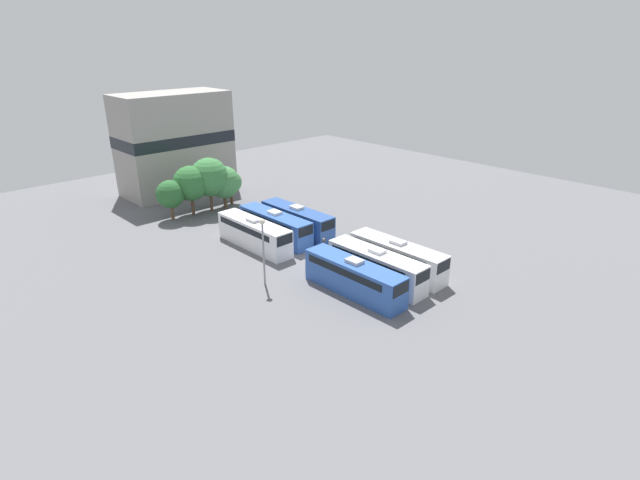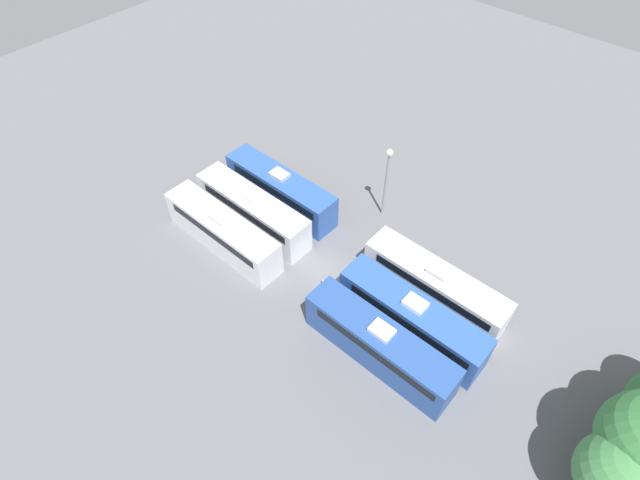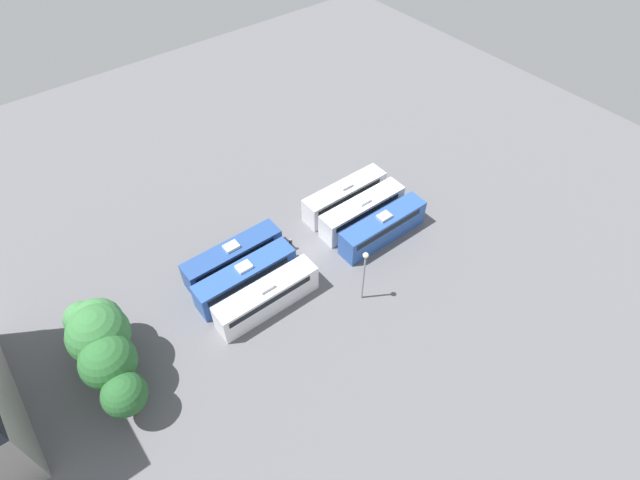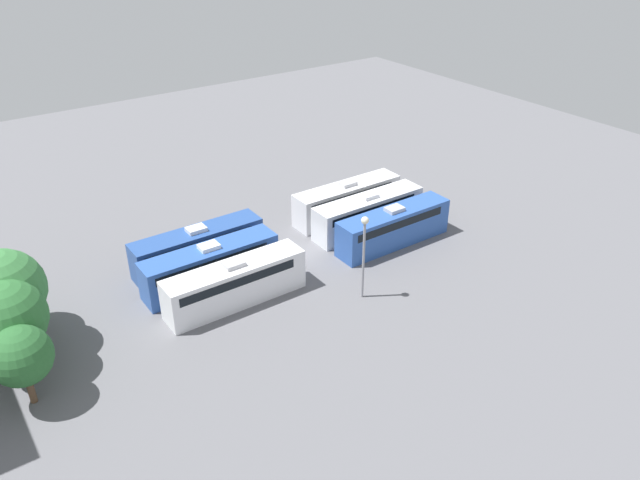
# 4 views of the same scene
# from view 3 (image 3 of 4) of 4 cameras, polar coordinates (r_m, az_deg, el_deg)

# --- Properties ---
(ground_plane) EXTENTS (110.26, 110.26, 0.00)m
(ground_plane) POSITION_cam_3_polar(r_m,az_deg,el_deg) (58.17, -1.31, -1.47)
(ground_plane) COLOR slate
(bus_0) EXTENTS (2.64, 11.54, 3.72)m
(bus_0) POSITION_cam_3_polar(r_m,az_deg,el_deg) (58.91, 7.17, 1.50)
(bus_0) COLOR #2D56A8
(bus_0) RESTS_ON ground_plane
(bus_1) EXTENTS (2.64, 11.54, 3.72)m
(bus_1) POSITION_cam_3_polar(r_m,az_deg,el_deg) (60.59, 4.84, 3.35)
(bus_1) COLOR silver
(bus_1) RESTS_ON ground_plane
(bus_2) EXTENTS (2.64, 11.54, 3.72)m
(bus_2) POSITION_cam_3_polar(r_m,az_deg,el_deg) (62.44, 2.82, 5.09)
(bus_2) COLOR silver
(bus_2) RESTS_ON ground_plane
(bus_3) EXTENTS (2.64, 11.54, 3.72)m
(bus_3) POSITION_cam_3_polar(r_m,az_deg,el_deg) (52.20, -6.11, -6.45)
(bus_3) COLOR white
(bus_3) RESTS_ON ground_plane
(bus_4) EXTENTS (2.64, 11.54, 3.72)m
(bus_4) POSITION_cam_3_polar(r_m,az_deg,el_deg) (54.05, -8.52, -4.23)
(bus_4) COLOR #2D56A8
(bus_4) RESTS_ON ground_plane
(bus_5) EXTENTS (2.64, 11.54, 3.72)m
(bus_5) POSITION_cam_3_polar(r_m,az_deg,el_deg) (56.13, -9.92, -1.92)
(bus_5) COLOR #284C93
(bus_5) RESTS_ON ground_plane
(worker_person) EXTENTS (0.36, 0.36, 1.71)m
(worker_person) POSITION_cam_3_polar(r_m,az_deg,el_deg) (58.05, -3.36, -0.52)
(worker_person) COLOR #333338
(worker_person) RESTS_ON ground_plane
(light_pole) EXTENTS (0.60, 0.60, 7.22)m
(light_pole) POSITION_cam_3_polar(r_m,az_deg,el_deg) (50.43, 5.11, -3.23)
(light_pole) COLOR gray
(light_pole) RESTS_ON ground_plane
(tree_0) EXTENTS (3.89, 3.89, 5.67)m
(tree_0) POSITION_cam_3_polar(r_m,az_deg,el_deg) (47.33, -21.44, -16.12)
(tree_0) COLOR brown
(tree_0) RESTS_ON ground_plane
(tree_1) EXTENTS (4.94, 4.94, 7.15)m
(tree_1) POSITION_cam_3_polar(r_m,az_deg,el_deg) (48.31, -23.05, -12.66)
(tree_1) COLOR brown
(tree_1) RESTS_ON ground_plane
(tree_2) EXTENTS (5.59, 5.59, 7.89)m
(tree_2) POSITION_cam_3_polar(r_m,az_deg,el_deg) (49.71, -23.99, -9.82)
(tree_2) COLOR brown
(tree_2) RESTS_ON ground_plane
(tree_3) EXTENTS (4.76, 4.76, 6.38)m
(tree_3) POSITION_cam_3_polar(r_m,az_deg,el_deg) (51.93, -24.09, -8.64)
(tree_3) COLOR brown
(tree_3) RESTS_ON ground_plane
(tree_4) EXTENTS (3.44, 3.44, 5.23)m
(tree_4) POSITION_cam_3_polar(r_m,az_deg,el_deg) (53.48, -25.52, -8.13)
(tree_4) COLOR brown
(tree_4) RESTS_ON ground_plane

